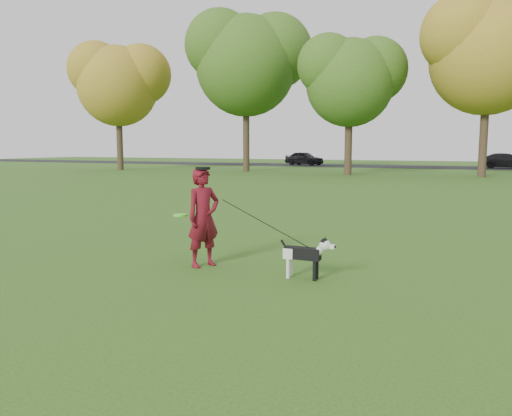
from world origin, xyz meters
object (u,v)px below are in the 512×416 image
at_px(car_left, 304,158).
at_px(car_right, 507,161).
at_px(dog, 307,253).
at_px(man, 203,217).

xyz_separation_m(car_left, car_right, (17.79, 0.00, -0.03)).
xyz_separation_m(dog, car_left, (-13.18, 40.16, 0.30)).
distance_m(dog, car_right, 40.43).
bearing_deg(car_left, car_right, -74.85).
distance_m(man, car_left, 41.68).
xyz_separation_m(dog, car_right, (4.61, 40.16, 0.26)).
relative_size(dog, car_right, 0.19).
bearing_deg(dog, man, 177.08).
relative_size(man, dog, 1.89).
bearing_deg(man, car_right, 18.50).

